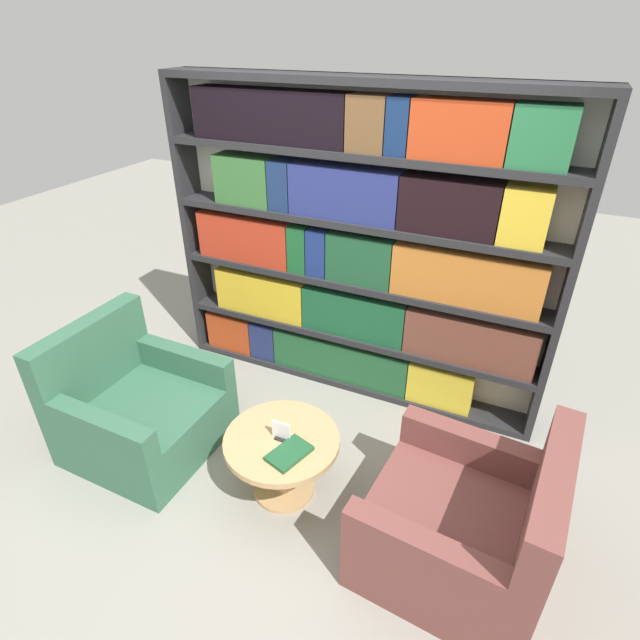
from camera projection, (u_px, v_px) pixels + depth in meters
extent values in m
plane|color=gray|center=(270.00, 500.00, 3.14)|extent=(14.00, 14.00, 0.00)
cube|color=silver|center=(361.00, 246.00, 3.71)|extent=(2.88, 0.05, 2.31)
cube|color=#262628|center=(195.00, 224.00, 4.12)|extent=(0.05, 0.30, 2.31)
cube|color=#262628|center=(567.00, 289.00, 3.10)|extent=(0.05, 0.30, 2.31)
cube|color=#262628|center=(350.00, 377.00, 4.19)|extent=(2.78, 0.30, 0.05)
cube|color=#262628|center=(352.00, 333.00, 3.97)|extent=(2.78, 0.30, 0.05)
cube|color=#262628|center=(354.00, 281.00, 3.73)|extent=(2.78, 0.30, 0.05)
cube|color=#262628|center=(356.00, 221.00, 3.49)|extent=(2.78, 0.30, 0.05)
cube|color=#262628|center=(359.00, 153.00, 3.26)|extent=(2.78, 0.30, 0.05)
cube|color=#262628|center=(362.00, 79.00, 3.04)|extent=(2.78, 0.30, 0.05)
cube|color=#B73E1A|center=(234.00, 330.00, 4.47)|extent=(0.43, 0.20, 0.34)
cube|color=navy|center=(267.00, 338.00, 4.35)|extent=(0.23, 0.20, 0.34)
cube|color=#225931|center=(341.00, 357.00, 4.10)|extent=(1.15, 0.20, 0.34)
cube|color=gold|center=(441.00, 383.00, 3.80)|extent=(0.48, 0.20, 0.34)
cube|color=gold|center=(263.00, 293.00, 4.13)|extent=(0.80, 0.20, 0.35)
cube|color=#1A5732|center=(355.00, 313.00, 3.83)|extent=(0.82, 0.20, 0.35)
cube|color=brown|center=(470.00, 339.00, 3.52)|extent=(0.91, 0.20, 0.35)
cube|color=red|center=(247.00, 238.00, 3.93)|extent=(0.79, 0.20, 0.36)
cube|color=#1A5A2C|center=(301.00, 247.00, 3.76)|extent=(0.15, 0.20, 0.36)
cube|color=navy|center=(320.00, 251.00, 3.70)|extent=(0.15, 0.20, 0.36)
cube|color=#1E5130|center=(362.00, 258.00, 3.59)|extent=(0.49, 0.20, 0.36)
cube|color=#C8732C|center=(467.00, 277.00, 3.32)|extent=(0.99, 0.20, 0.36)
cube|color=#376D35|center=(246.00, 180.00, 3.69)|extent=(0.45, 0.20, 0.35)
cube|color=navy|center=(283.00, 184.00, 3.57)|extent=(0.16, 0.20, 0.35)
cube|color=navy|center=(345.00, 193.00, 3.40)|extent=(0.78, 0.20, 0.35)
cube|color=black|center=(449.00, 206.00, 3.15)|extent=(0.62, 0.20, 0.35)
cube|color=gold|center=(526.00, 216.00, 2.98)|extent=(0.27, 0.20, 0.35)
cube|color=black|center=(270.00, 116.00, 3.37)|extent=(1.15, 0.20, 0.34)
cube|color=brown|center=(369.00, 123.00, 3.11)|extent=(0.25, 0.20, 0.34)
cube|color=navy|center=(401.00, 126.00, 3.04)|extent=(0.14, 0.20, 0.34)
cube|color=#BE3C19|center=(460.00, 130.00, 2.91)|extent=(0.56, 0.20, 0.34)
cube|color=#266E40|center=(543.00, 136.00, 2.75)|extent=(0.33, 0.20, 0.34)
cube|color=#336047|center=(147.00, 423.00, 3.47)|extent=(0.92, 0.92, 0.38)
cube|color=#336047|center=(92.00, 356.00, 3.38)|extent=(0.15, 0.90, 0.52)
cube|color=#336047|center=(102.00, 430.00, 2.99)|extent=(0.77, 0.13, 0.20)
cube|color=#336047|center=(186.00, 361.00, 3.60)|extent=(0.77, 0.13, 0.20)
cube|color=brown|center=(452.00, 534.00, 2.71)|extent=(0.98, 0.98, 0.38)
cube|color=brown|center=(546.00, 508.00, 2.32)|extent=(0.22, 0.91, 0.52)
cube|color=brown|center=(467.00, 445.00, 2.88)|extent=(0.78, 0.19, 0.20)
cube|color=brown|center=(421.00, 552.00, 2.30)|extent=(0.78, 0.19, 0.20)
cylinder|color=tan|center=(283.00, 467.00, 3.10)|extent=(0.13, 0.13, 0.41)
cylinder|color=tan|center=(284.00, 488.00, 3.20)|extent=(0.39, 0.39, 0.03)
cylinder|color=tan|center=(282.00, 441.00, 2.99)|extent=(0.70, 0.70, 0.04)
cube|color=black|center=(281.00, 438.00, 2.98)|extent=(0.07, 0.06, 0.01)
cube|color=white|center=(281.00, 430.00, 2.95)|extent=(0.12, 0.01, 0.12)
cube|color=#1E512D|center=(289.00, 453.00, 2.86)|extent=(0.23, 0.29, 0.03)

